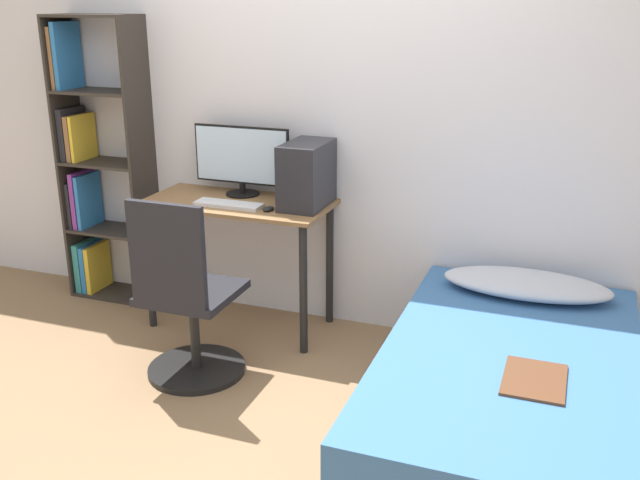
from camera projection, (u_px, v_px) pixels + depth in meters
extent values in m
plane|color=#846647|center=(230.00, 436.00, 3.19)|extent=(14.00, 14.00, 0.00)
cube|color=silver|center=(332.00, 113.00, 3.99)|extent=(8.00, 0.05, 2.50)
cube|color=brown|center=(237.00, 203.00, 4.06)|extent=(1.07, 0.52, 0.02)
cylinder|color=black|center=(149.00, 268.00, 4.15)|extent=(0.04, 0.04, 0.74)
cylinder|color=black|center=(303.00, 290.00, 3.83)|extent=(0.04, 0.04, 0.74)
cylinder|color=black|center=(186.00, 245.00, 4.53)|extent=(0.04, 0.04, 0.74)
cylinder|color=black|center=(330.00, 264.00, 4.21)|extent=(0.04, 0.04, 0.74)
cube|color=#2D2823|center=(71.00, 160.00, 4.53)|extent=(0.02, 0.28, 1.77)
cube|color=#2D2823|center=(143.00, 166.00, 4.35)|extent=(0.02, 0.28, 1.77)
cube|color=#2D2823|center=(119.00, 293.00, 4.72)|extent=(0.52, 0.28, 0.02)
cube|color=#2D2823|center=(113.00, 230.00, 4.58)|extent=(0.52, 0.28, 0.02)
cube|color=#2D2823|center=(106.00, 163.00, 4.44)|extent=(0.52, 0.28, 0.02)
cube|color=#2D2823|center=(99.00, 92.00, 4.30)|extent=(0.52, 0.28, 0.02)
cube|color=#2D2823|center=(92.00, 16.00, 4.16)|extent=(0.52, 0.28, 0.02)
cube|color=teal|center=(88.00, 264.00, 4.74)|extent=(0.04, 0.24, 0.32)
cube|color=#2870B7|center=(93.00, 266.00, 4.73)|extent=(0.03, 0.24, 0.31)
cube|color=gold|center=(98.00, 267.00, 4.72)|extent=(0.03, 0.24, 0.31)
cube|color=black|center=(80.00, 203.00, 4.61)|extent=(0.03, 0.24, 0.30)
cube|color=#7A338E|center=(84.00, 198.00, 4.58)|extent=(0.03, 0.24, 0.36)
cube|color=#2870B7|center=(89.00, 200.00, 4.57)|extent=(0.03, 0.24, 0.34)
cube|color=black|center=(73.00, 133.00, 4.46)|extent=(0.04, 0.24, 0.32)
cube|color=brown|center=(79.00, 137.00, 4.45)|extent=(0.03, 0.24, 0.28)
cube|color=gold|center=(83.00, 137.00, 4.44)|extent=(0.02, 0.24, 0.28)
cube|color=brown|center=(63.00, 58.00, 4.31)|extent=(0.02, 0.24, 0.37)
cube|color=#2870B7|center=(68.00, 55.00, 4.30)|extent=(0.03, 0.24, 0.40)
cylinder|color=black|center=(197.00, 369.00, 3.74)|extent=(0.51, 0.51, 0.03)
cylinder|color=black|center=(195.00, 332.00, 3.67)|extent=(0.05, 0.05, 0.40)
cube|color=black|center=(192.00, 293.00, 3.60)|extent=(0.44, 0.44, 0.04)
cube|color=black|center=(167.00, 255.00, 3.33)|extent=(0.40, 0.04, 0.50)
cube|color=#4C3D2D|center=(505.00, 419.00, 3.14)|extent=(1.10, 1.85, 0.19)
cube|color=#38669E|center=(509.00, 376.00, 3.07)|extent=(1.06, 1.81, 0.24)
ellipsoid|color=#B2B7C6|center=(526.00, 284.00, 3.61)|extent=(0.83, 0.36, 0.11)
cube|color=#56331E|center=(534.00, 380.00, 2.80)|extent=(0.24, 0.32, 0.01)
cylinder|color=black|center=(243.00, 194.00, 4.19)|extent=(0.20, 0.20, 0.01)
cylinder|color=black|center=(243.00, 187.00, 4.18)|extent=(0.04, 0.04, 0.07)
cube|color=black|center=(242.00, 155.00, 4.12)|extent=(0.59, 0.01, 0.34)
cube|color=#B2D1EF|center=(241.00, 155.00, 4.12)|extent=(0.57, 0.01, 0.31)
cube|color=silver|center=(229.00, 204.00, 3.96)|extent=(0.39, 0.12, 0.02)
cube|color=#232328|center=(307.00, 175.00, 3.91)|extent=(0.22, 0.38, 0.36)
ellipsoid|color=black|center=(268.00, 209.00, 3.88)|extent=(0.06, 0.09, 0.02)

